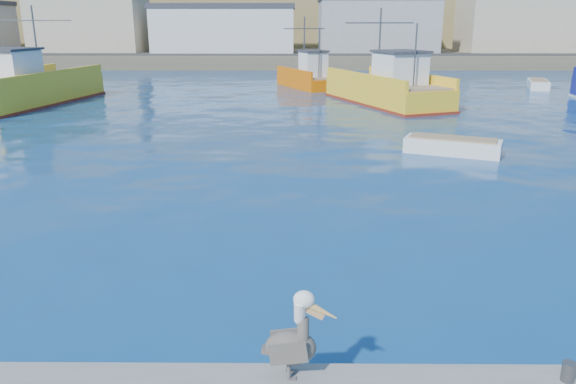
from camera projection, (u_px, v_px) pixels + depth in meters
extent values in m
plane|color=navy|center=(343.00, 300.00, 11.71)|extent=(260.00, 260.00, 0.00)
cylinder|color=#4C4C4C|center=(568.00, 372.00, 8.25)|extent=(0.20, 0.20, 0.30)
cube|color=brown|center=(300.00, 56.00, 80.34)|extent=(160.00, 30.00, 1.60)
cube|color=olive|center=(299.00, 19.00, 103.68)|extent=(180.00, 40.00, 14.00)
cube|color=#2D2D2D|center=(301.00, 54.00, 69.57)|extent=(150.00, 5.00, 0.10)
cube|color=tan|center=(90.00, 25.00, 74.52)|extent=(14.00, 9.00, 7.00)
cube|color=silver|center=(226.00, 31.00, 74.60)|extent=(18.00, 11.00, 5.50)
cube|color=#333338|center=(225.00, 7.00, 73.71)|extent=(18.36, 11.22, 0.60)
cube|color=gray|center=(376.00, 27.00, 74.29)|extent=(15.00, 10.00, 6.50)
cube|color=tan|center=(528.00, 23.00, 73.99)|extent=(17.00, 9.00, 7.50)
cube|color=yellow|center=(31.00, 92.00, 39.25)|extent=(6.40, 13.08, 1.63)
cube|color=yellow|center=(54.00, 76.00, 38.55)|extent=(2.50, 12.11, 0.70)
cube|color=yellow|center=(4.00, 75.00, 39.27)|extent=(2.50, 12.11, 0.70)
cube|color=maroon|center=(32.00, 103.00, 39.47)|extent=(6.53, 13.34, 0.25)
cube|color=#8C7251|center=(29.00, 80.00, 39.00)|extent=(5.98, 12.53, 0.10)
cube|color=white|center=(9.00, 66.00, 36.93)|extent=(3.45, 3.62, 2.00)
cube|color=#333338|center=(7.00, 49.00, 36.61)|extent=(3.72, 4.02, 0.15)
cylinder|color=#4C4C4C|center=(36.00, 43.00, 39.46)|extent=(0.14, 0.14, 5.00)
cylinder|color=#4C4C4C|center=(33.00, 20.00, 39.02)|extent=(5.76, 1.15, 0.08)
cube|color=yellow|center=(385.00, 93.00, 39.36)|extent=(7.77, 11.92, 1.47)
cube|color=yellow|center=(409.00, 77.00, 39.67)|extent=(4.28, 10.36, 0.70)
cube|color=yellow|center=(363.00, 79.00, 38.41)|extent=(4.28, 10.36, 0.70)
cube|color=maroon|center=(385.00, 103.00, 39.56)|extent=(7.93, 12.16, 0.25)
cube|color=#8C7251|center=(386.00, 82.00, 39.13)|extent=(7.31, 11.38, 0.10)
cube|color=white|center=(400.00, 68.00, 37.31)|extent=(3.57, 3.62, 2.00)
cube|color=#333338|center=(401.00, 51.00, 36.99)|extent=(3.88, 4.01, 0.15)
cylinder|color=#4C4C4C|center=(380.00, 45.00, 39.42)|extent=(0.16, 0.16, 5.00)
cylinder|color=#4C4C4C|center=(415.00, 56.00, 35.54)|extent=(0.13, 0.13, 4.00)
cylinder|color=#4C4C4C|center=(381.00, 23.00, 38.98)|extent=(5.10, 2.08, 0.08)
cube|color=#E96306|center=(307.00, 82.00, 49.07)|extent=(5.50, 7.90, 0.96)
cube|color=#E96306|center=(321.00, 72.00, 49.31)|extent=(3.05, 6.72, 0.70)
cube|color=#E96306|center=(294.00, 73.00, 48.33)|extent=(3.05, 6.72, 0.70)
cube|color=#8C7251|center=(308.00, 76.00, 48.91)|extent=(5.18, 7.54, 0.10)
cube|color=white|center=(313.00, 64.00, 47.63)|extent=(2.52, 2.47, 2.00)
cube|color=#333338|center=(313.00, 51.00, 47.31)|extent=(2.74, 2.73, 0.15)
cylinder|color=#4C4C4C|center=(304.00, 46.00, 48.85)|extent=(0.16, 0.16, 5.00)
cylinder|color=#4C4C4C|center=(319.00, 54.00, 46.39)|extent=(0.13, 0.13, 4.00)
cylinder|color=#4C4C4C|center=(304.00, 29.00, 48.41)|extent=(3.59, 1.63, 0.08)
cube|color=silver|center=(452.00, 148.00, 24.60)|extent=(4.29, 2.89, 0.81)
cube|color=#8C7251|center=(453.00, 138.00, 24.47)|extent=(3.80, 2.45, 0.08)
cube|color=silver|center=(538.00, 85.00, 48.51)|extent=(2.74, 4.57, 0.86)
cube|color=#8C7251|center=(539.00, 80.00, 48.37)|extent=(2.30, 4.06, 0.09)
cylinder|color=#595451|center=(289.00, 371.00, 8.29)|extent=(0.06, 0.06, 0.26)
cube|color=#595451|center=(292.00, 378.00, 8.32)|extent=(0.14, 0.11, 0.01)
cylinder|color=#595451|center=(289.00, 364.00, 8.45)|extent=(0.06, 0.06, 0.26)
cube|color=#595451|center=(292.00, 372.00, 8.48)|extent=(0.14, 0.11, 0.01)
ellipsoid|color=#38332D|center=(291.00, 347.00, 8.27)|extent=(0.78, 0.48, 0.53)
cube|color=#38332D|center=(288.00, 354.00, 8.07)|extent=(0.59, 0.08, 0.39)
cube|color=#38332D|center=(290.00, 338.00, 8.46)|extent=(0.59, 0.08, 0.39)
cube|color=#38332D|center=(268.00, 350.00, 8.30)|extent=(0.21, 0.15, 0.11)
cylinder|color=#38332D|center=(303.00, 330.00, 8.18)|extent=(0.19, 0.28, 0.42)
cylinder|color=white|center=(300.00, 311.00, 8.09)|extent=(0.18, 0.28, 0.39)
ellipsoid|color=white|center=(304.00, 299.00, 8.03)|extent=(0.32, 0.25, 0.26)
cone|color=gold|center=(321.00, 310.00, 8.07)|extent=(0.53, 0.15, 0.36)
cube|color=tan|center=(314.00, 312.00, 8.08)|extent=(0.32, 0.06, 0.23)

